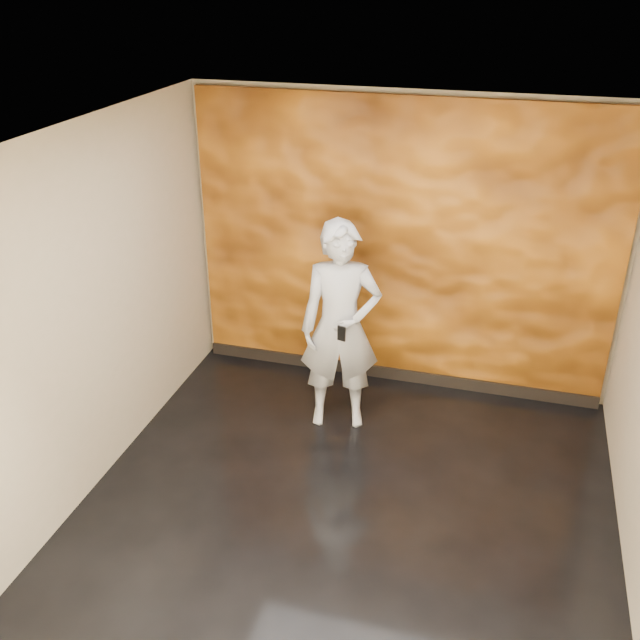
% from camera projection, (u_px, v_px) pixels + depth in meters
% --- Properties ---
extents(room, '(4.02, 4.02, 2.81)m').
position_uv_depth(room, '(351.00, 346.00, 4.88)').
color(room, black).
rests_on(room, ground).
extents(feature_wall, '(3.90, 0.06, 2.75)m').
position_uv_depth(feature_wall, '(401.00, 249.00, 6.57)').
color(feature_wall, orange).
rests_on(feature_wall, ground).
extents(baseboard, '(3.90, 0.04, 0.12)m').
position_uv_depth(baseboard, '(394.00, 373.00, 7.14)').
color(baseboard, black).
rests_on(baseboard, ground).
extents(man, '(0.78, 0.61, 1.90)m').
position_uv_depth(man, '(341.00, 327.00, 6.11)').
color(man, '#9CA0AA').
rests_on(man, ground).
extents(phone, '(0.07, 0.03, 0.13)m').
position_uv_depth(phone, '(341.00, 333.00, 5.83)').
color(phone, black).
rests_on(phone, man).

